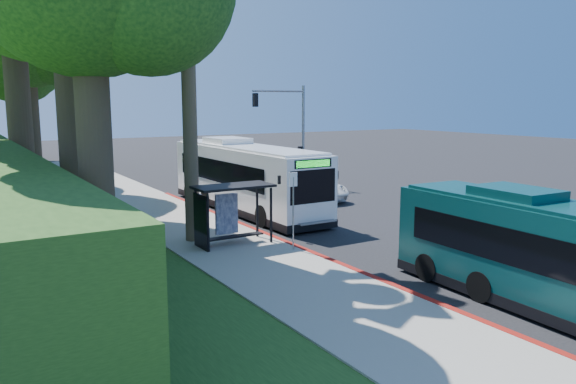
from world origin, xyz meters
TOP-DOWN VIEW (x-y plane):
  - ground at (0.00, 0.00)m, footprint 140.00×140.00m
  - sidewalk at (-7.30, 0.00)m, footprint 4.50×70.00m
  - red_curb at (-5.00, -4.00)m, footprint 0.25×30.00m
  - grass_verge at (-13.00, 5.00)m, footprint 8.00×70.00m
  - bus_shelter at (-7.26, -2.86)m, footprint 3.20×1.51m
  - stop_sign_pole at (-5.40, -5.00)m, footprint 0.35×0.06m
  - traffic_signal_pole at (3.78, 10.00)m, footprint 4.10×0.30m
  - tree_2 at (-11.89, 15.98)m, footprint 8.82×8.40m
  - tree_4 at (-11.40, 31.98)m, footprint 8.40×8.00m
  - tree_5 at (-10.41, 39.99)m, footprint 7.35×7.00m
  - white_bus at (-3.05, 3.79)m, footprint 2.92×13.00m
  - teal_bus at (-2.60, -14.60)m, footprint 2.82×11.37m
  - pickup at (2.04, 4.75)m, footprint 2.52×5.39m

SIDE VIEW (x-z plane):
  - ground at x=0.00m, z-range 0.00..0.00m
  - grass_verge at x=-13.00m, z-range 0.00..0.06m
  - sidewalk at x=-7.30m, z-range 0.00..0.12m
  - red_curb at x=-5.00m, z-range 0.00..0.13m
  - pickup at x=2.04m, z-range 0.00..1.49m
  - teal_bus at x=-2.60m, z-range -0.04..3.32m
  - bus_shelter at x=-7.26m, z-range 0.53..3.08m
  - white_bus at x=-3.05m, z-range -0.05..3.82m
  - stop_sign_pole at x=-5.40m, z-range 0.50..3.67m
  - traffic_signal_pole at x=3.78m, z-range 0.92..7.92m
  - tree_5 at x=-10.41m, z-range 2.53..15.39m
  - tree_4 at x=-11.40m, z-range 2.66..16.80m
  - tree_2 at x=-11.89m, z-range 2.92..18.04m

